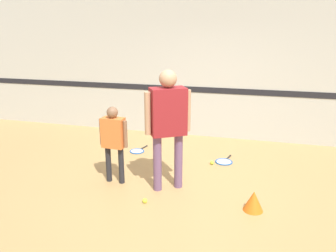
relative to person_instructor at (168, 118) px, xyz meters
name	(u,v)px	position (x,y,z in m)	size (l,w,h in m)	color
ground_plane	(175,193)	(0.13, -0.13, -1.08)	(16.00, 16.00, 0.00)	tan
wall_back	(207,62)	(0.13, 2.61, 0.52)	(16.00, 0.07, 3.20)	beige
person_instructor	(168,118)	(0.00, 0.00, 0.00)	(0.58, 0.48, 1.74)	#6B4C70
person_student_left	(113,137)	(-0.83, -0.01, -0.34)	(0.45, 0.20, 1.18)	#232328
racket_spare_on_floor	(224,161)	(0.70, 1.21, -1.07)	(0.37, 0.53, 0.03)	blue
racket_second_spare	(138,151)	(-0.96, 1.31, -1.07)	(0.34, 0.52, 0.03)	blue
tennis_ball_near_instructor	(145,201)	(-0.19, -0.50, -1.04)	(0.07, 0.07, 0.07)	#CCE038
tennis_ball_by_spare_racket	(212,163)	(0.51, 1.05, -1.04)	(0.07, 0.07, 0.07)	#CCE038
training_cone	(254,201)	(1.23, -0.31, -0.94)	(0.26, 0.26, 0.27)	orange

